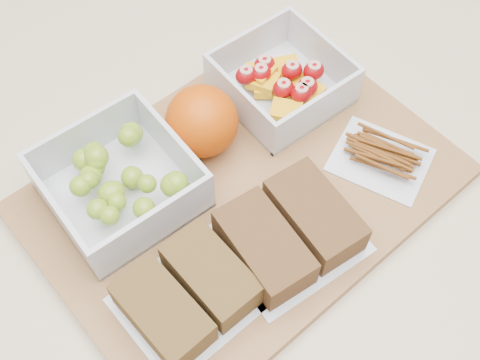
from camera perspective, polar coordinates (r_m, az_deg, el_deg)
The scene contains 8 objects.
counter at distance 1.05m, azimuth 0.43°, elevation -14.22°, with size 1.20×0.90×0.90m, color beige.
cutting_board at distance 0.64m, azimuth 0.34°, elevation -0.96°, with size 0.42×0.30×0.02m, color #986B3F.
grape_container at distance 0.61m, azimuth -11.40°, elevation -0.15°, with size 0.14×0.14×0.06m.
fruit_container at distance 0.69m, azimuth 3.96°, elevation 9.21°, with size 0.13×0.13×0.05m.
orange at distance 0.63m, azimuth -3.63°, elevation 5.58°, with size 0.08×0.08×0.08m, color #CD4904.
sandwich_bag_left at distance 0.56m, azimuth -5.00°, elevation -10.73°, with size 0.13×0.11×0.04m.
sandwich_bag_center at distance 0.58m, azimuth 4.71°, elevation -4.90°, with size 0.14×0.12×0.04m.
pretzel_bag at distance 0.65m, azimuth 13.33°, elevation 2.36°, with size 0.11×0.12×0.02m.
Camera 1 is at (-0.20, -0.25, 1.45)m, focal length 45.00 mm.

